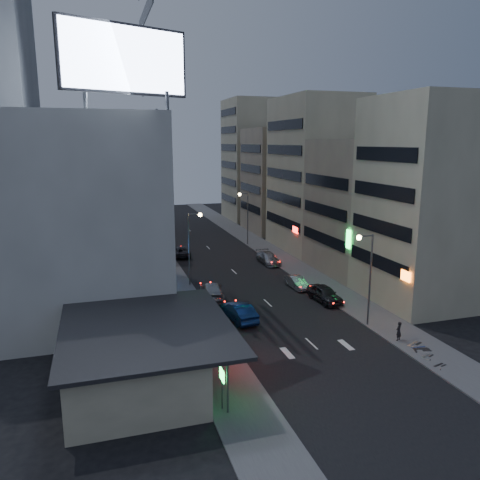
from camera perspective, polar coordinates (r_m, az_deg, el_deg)
name	(u,v)px	position (r m, az deg, el deg)	size (l,w,h in m)	color
ground	(336,366)	(35.25, 11.61, -14.85)	(180.00, 180.00, 0.00)	black
sidewalk_left	(165,268)	(60.02, -9.19, -3.38)	(4.00, 120.00, 0.12)	#4C4C4F
sidewalk_right	(282,259)	(64.03, 5.14, -2.31)	(4.00, 120.00, 0.12)	#4C4C4F
food_court	(134,354)	(32.53, -12.81, -13.40)	(11.00, 13.00, 3.88)	beige
white_building	(83,212)	(47.94, -18.58, 3.22)	(14.00, 24.00, 18.00)	silver
shophouse_near	(426,202)	(49.05, 21.76, 4.36)	(10.00, 11.00, 20.00)	beige
shophouse_mid	(365,207)	(58.90, 15.04, 3.96)	(11.00, 12.00, 16.00)	tan
shophouse_far	(315,175)	(69.68, 9.14, 7.87)	(10.00, 14.00, 22.00)	beige
far_left_a	(97,181)	(72.67, -17.02, 6.87)	(11.00, 10.00, 20.00)	silver
far_left_b	(95,190)	(85.84, -17.31, 5.87)	(12.00, 10.00, 15.00)	gray
far_right_a	(280,180)	(83.71, 4.88, 7.25)	(11.00, 12.00, 18.00)	tan
far_right_b	(257,160)	(96.81, 2.07, 9.69)	(12.00, 12.00, 24.00)	beige
billboard	(125,60)	(37.97, -13.80, 20.57)	(9.52, 3.75, 6.20)	#595B60
street_lamp_right_near	(367,267)	(41.07, 15.20, -3.14)	(1.60, 0.44, 8.02)	#595B60
street_lamp_left	(192,238)	(51.43, -5.82, 0.22)	(1.60, 0.44, 8.02)	#595B60
street_lamp_right_far	(245,211)	(71.53, 0.65, 3.57)	(1.60, 0.44, 8.02)	#595B60
parked_car_right_near	(325,294)	(47.79, 10.29, -6.47)	(1.92, 4.78, 1.63)	#2B2C31
parked_car_right_mid	(297,282)	(51.72, 6.92, -5.14)	(1.36, 3.90, 1.28)	#ACAEB4
parked_car_left	(180,251)	(65.78, -7.32, -1.38)	(2.40, 5.21, 1.45)	#2A292E
parked_car_right_far	(269,258)	(61.53, 3.50, -2.22)	(2.06, 5.07, 1.47)	#A7A8AF
road_car_blue	(239,311)	(42.33, -0.12, -8.71)	(1.74, 5.00, 1.65)	navy
road_car_silver	(212,291)	(48.00, -3.46, -6.20)	(2.31, 5.68, 1.65)	#9C9EA3
person	(399,331)	(40.10, 18.78, -10.47)	(0.57, 0.37, 1.55)	black
scooter_black_a	(442,356)	(37.53, 23.41, -12.88)	(1.61, 0.54, 0.99)	black
scooter_silver_a	(429,347)	(38.70, 22.03, -11.97)	(1.67, 0.56, 1.02)	#979A9E
scooter_blue	(425,340)	(39.83, 21.61, -11.23)	(1.71, 0.57, 1.05)	navy
scooter_black_b	(430,341)	(39.51, 22.12, -11.39)	(1.87, 0.62, 1.14)	black
scooter_silver_b	(416,334)	(40.49, 20.67, -10.65)	(1.97, 0.66, 1.20)	#A1A5A8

